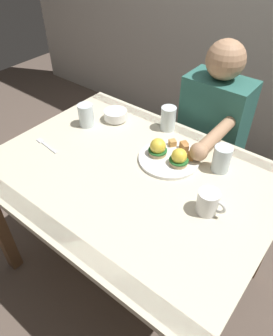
{
  "coord_description": "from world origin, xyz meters",
  "views": [
    {
      "loc": [
        0.63,
        -0.76,
        1.62
      ],
      "look_at": [
        0.03,
        0.0,
        0.78
      ],
      "focal_mm": 33.4,
      "sensor_mm": 36.0,
      "label": 1
    }
  ],
  "objects_px": {
    "eggs_benedict_plate": "(169,155)",
    "water_glass_far": "(86,116)",
    "fruit_bowl": "(116,115)",
    "diner_person": "(210,133)",
    "coffee_mug": "(208,202)",
    "water_glass_extra": "(168,120)",
    "fork": "(46,145)",
    "dining_table": "(131,190)",
    "water_glass_near": "(221,160)"
  },
  "relations": [
    {
      "from": "fruit_bowl",
      "to": "water_glass_near",
      "type": "xyz_separation_m",
      "value": [
        0.61,
        -0.02,
        0.02
      ]
    },
    {
      "from": "water_glass_extra",
      "to": "eggs_benedict_plate",
      "type": "bearing_deg",
      "value": -54.81
    },
    {
      "from": "water_glass_near",
      "to": "fork",
      "type": "bearing_deg",
      "value": -154.19
    },
    {
      "from": "coffee_mug",
      "to": "water_glass_near",
      "type": "distance_m",
      "value": 0.25
    },
    {
      "from": "fruit_bowl",
      "to": "dining_table",
      "type": "bearing_deg",
      "value": -40.3
    },
    {
      "from": "eggs_benedict_plate",
      "to": "coffee_mug",
      "type": "bearing_deg",
      "value": -30.32
    },
    {
      "from": "dining_table",
      "to": "water_glass_far",
      "type": "distance_m",
      "value": 0.46
    },
    {
      "from": "water_glass_near",
      "to": "water_glass_extra",
      "type": "xyz_separation_m",
      "value": [
        -0.35,
        0.12,
        0.0
      ]
    },
    {
      "from": "coffee_mug",
      "to": "eggs_benedict_plate",
      "type": "bearing_deg",
      "value": 149.68
    },
    {
      "from": "coffee_mug",
      "to": "fork",
      "type": "bearing_deg",
      "value": -172.49
    },
    {
      "from": "eggs_benedict_plate",
      "to": "water_glass_far",
      "type": "distance_m",
      "value": 0.49
    },
    {
      "from": "coffee_mug",
      "to": "fork",
      "type": "distance_m",
      "value": 0.8
    },
    {
      "from": "coffee_mug",
      "to": "fruit_bowl",
      "type": "bearing_deg",
      "value": 158.65
    },
    {
      "from": "water_glass_far",
      "to": "diner_person",
      "type": "bearing_deg",
      "value": 43.66
    },
    {
      "from": "dining_table",
      "to": "water_glass_near",
      "type": "relative_size",
      "value": 10.27
    },
    {
      "from": "dining_table",
      "to": "coffee_mug",
      "type": "height_order",
      "value": "coffee_mug"
    },
    {
      "from": "dining_table",
      "to": "diner_person",
      "type": "xyz_separation_m",
      "value": [
        0.07,
        0.6,
        0.02
      ]
    },
    {
      "from": "dining_table",
      "to": "coffee_mug",
      "type": "relative_size",
      "value": 10.79
    },
    {
      "from": "fork",
      "to": "water_glass_far",
      "type": "bearing_deg",
      "value": 83.27
    },
    {
      "from": "coffee_mug",
      "to": "diner_person",
      "type": "xyz_separation_m",
      "value": [
        -0.29,
        0.6,
        -0.14
      ]
    },
    {
      "from": "fruit_bowl",
      "to": "coffee_mug",
      "type": "bearing_deg",
      "value": -21.35
    },
    {
      "from": "fork",
      "to": "eggs_benedict_plate",
      "type": "bearing_deg",
      "value": 27.31
    },
    {
      "from": "coffee_mug",
      "to": "water_glass_far",
      "type": "relative_size",
      "value": 0.97
    },
    {
      "from": "water_glass_far",
      "to": "water_glass_extra",
      "type": "height_order",
      "value": "water_glass_extra"
    },
    {
      "from": "dining_table",
      "to": "water_glass_far",
      "type": "bearing_deg",
      "value": 160.19
    },
    {
      "from": "dining_table",
      "to": "fork",
      "type": "bearing_deg",
      "value": -167.06
    },
    {
      "from": "fork",
      "to": "coffee_mug",
      "type": "bearing_deg",
      "value": 7.51
    },
    {
      "from": "water_glass_far",
      "to": "dining_table",
      "type": "bearing_deg",
      "value": -19.81
    },
    {
      "from": "water_glass_near",
      "to": "diner_person",
      "type": "bearing_deg",
      "value": 121.43
    },
    {
      "from": "dining_table",
      "to": "eggs_benedict_plate",
      "type": "height_order",
      "value": "eggs_benedict_plate"
    },
    {
      "from": "fruit_bowl",
      "to": "fork",
      "type": "relative_size",
      "value": 0.77
    },
    {
      "from": "water_glass_near",
      "to": "water_glass_far",
      "type": "bearing_deg",
      "value": -171.44
    },
    {
      "from": "dining_table",
      "to": "water_glass_far",
      "type": "relative_size",
      "value": 10.43
    },
    {
      "from": "fruit_bowl",
      "to": "diner_person",
      "type": "distance_m",
      "value": 0.53
    },
    {
      "from": "coffee_mug",
      "to": "water_glass_extra",
      "type": "xyz_separation_m",
      "value": [
        -0.42,
        0.37,
        0.0
      ]
    },
    {
      "from": "eggs_benedict_plate",
      "to": "water_glass_far",
      "type": "bearing_deg",
      "value": -177.46
    },
    {
      "from": "fruit_bowl",
      "to": "water_glass_extra",
      "type": "bearing_deg",
      "value": 21.46
    },
    {
      "from": "eggs_benedict_plate",
      "to": "water_glass_extra",
      "type": "height_order",
      "value": "water_glass_extra"
    },
    {
      "from": "eggs_benedict_plate",
      "to": "fruit_bowl",
      "type": "height_order",
      "value": "eggs_benedict_plate"
    },
    {
      "from": "fork",
      "to": "diner_person",
      "type": "distance_m",
      "value": 0.87
    },
    {
      "from": "fruit_bowl",
      "to": "fork",
      "type": "bearing_deg",
      "value": -107.1
    },
    {
      "from": "water_glass_extra",
      "to": "diner_person",
      "type": "relative_size",
      "value": 0.11
    },
    {
      "from": "eggs_benedict_plate",
      "to": "water_glass_near",
      "type": "height_order",
      "value": "water_glass_near"
    },
    {
      "from": "dining_table",
      "to": "water_glass_near",
      "type": "xyz_separation_m",
      "value": [
        0.29,
        0.25,
        0.16
      ]
    },
    {
      "from": "fruit_bowl",
      "to": "water_glass_near",
      "type": "distance_m",
      "value": 0.61
    },
    {
      "from": "fruit_bowl",
      "to": "water_glass_far",
      "type": "xyz_separation_m",
      "value": [
        -0.08,
        -0.12,
        0.02
      ]
    },
    {
      "from": "eggs_benedict_plate",
      "to": "fruit_bowl",
      "type": "relative_size",
      "value": 2.25
    },
    {
      "from": "water_glass_extra",
      "to": "dining_table",
      "type": "bearing_deg",
      "value": -80.66
    },
    {
      "from": "dining_table",
      "to": "fork",
      "type": "xyz_separation_m",
      "value": [
        -0.43,
        -0.1,
        0.11
      ]
    },
    {
      "from": "fork",
      "to": "water_glass_extra",
      "type": "relative_size",
      "value": 1.3
    }
  ]
}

